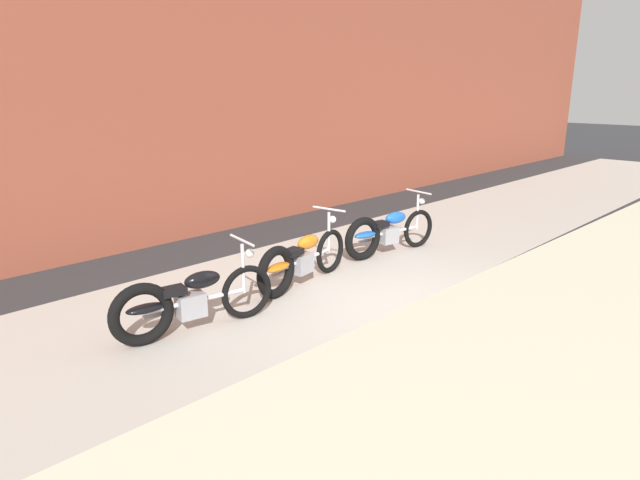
{
  "coord_description": "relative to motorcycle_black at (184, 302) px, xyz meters",
  "views": [
    {
      "loc": [
        -5.42,
        -3.82,
        2.78
      ],
      "look_at": [
        -0.28,
        1.23,
        0.75
      ],
      "focal_mm": 30.64,
      "sensor_mm": 36.0,
      "label": 1
    }
  ],
  "objects": [
    {
      "name": "motorcycle_blue",
      "position": [
        4.08,
        0.28,
        0.0
      ],
      "size": [
        2.0,
        0.66,
        1.03
      ],
      "rotation": [
        0.0,
        0.0,
        -0.16
      ],
      "color": "black",
      "rests_on": "ground"
    },
    {
      "name": "motorcycle_orange",
      "position": [
        1.97,
        0.18,
        0.0
      ],
      "size": [
        2.0,
        0.62,
        1.03
      ],
      "rotation": [
        0.0,
        0.0,
        0.16
      ],
      "color": "black",
      "rests_on": "ground"
    },
    {
      "name": "ground_plane",
      "position": [
        2.36,
        -1.38,
        -0.4
      ],
      "size": [
        80.0,
        80.0,
        0.0
      ],
      "primitive_type": "plane",
      "color": "#2D2D30"
    },
    {
      "name": "motorcycle_black",
      "position": [
        0.0,
        0.0,
        0.0
      ],
      "size": [
        1.99,
        0.68,
        1.03
      ],
      "rotation": [
        0.0,
        0.0,
        -0.18
      ],
      "color": "black",
      "rests_on": "ground"
    },
    {
      "name": "sidewalk_slab",
      "position": [
        2.36,
        0.37,
        -0.4
      ],
      "size": [
        36.0,
        3.5,
        0.01
      ],
      "primitive_type": "cube",
      "color": "#B2ADA3",
      "rests_on": "ground"
    },
    {
      "name": "brick_building_wall",
      "position": [
        2.36,
        3.82,
        2.82
      ],
      "size": [
        36.0,
        0.5,
        6.43
      ],
      "primitive_type": "cube",
      "color": "brown",
      "rests_on": "ground"
    }
  ]
}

